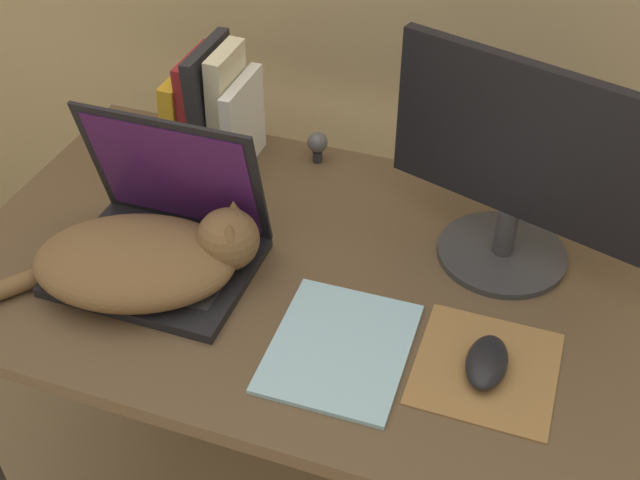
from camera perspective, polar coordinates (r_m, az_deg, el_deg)
name	(u,v)px	position (r m, az deg, el deg)	size (l,w,h in m)	color
desk	(302,300)	(1.45, -1.32, -4.28)	(1.19, 0.74, 0.75)	brown
laptop	(162,238)	(1.39, -11.14, 0.14)	(0.32, 0.26, 0.26)	black
cat	(147,259)	(1.35, -12.23, -1.31)	(0.42, 0.31, 0.13)	brown
external_monitor	(519,166)	(1.33, 13.94, 5.12)	(0.44, 0.23, 0.37)	#333338
mousepad	(486,368)	(1.25, 11.71, -8.92)	(0.21, 0.22, 0.00)	olive
computer_mouse	(487,362)	(1.23, 11.78, -8.50)	(0.06, 0.11, 0.03)	black
book_row	(212,111)	(1.61, -7.68, 9.10)	(0.16, 0.17, 0.25)	gold
notepad	(340,348)	(1.25, 1.43, -7.65)	(0.21, 0.26, 0.01)	#99C6E0
webcam	(317,144)	(1.62, -0.18, 6.85)	(0.04, 0.04, 0.07)	#232328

